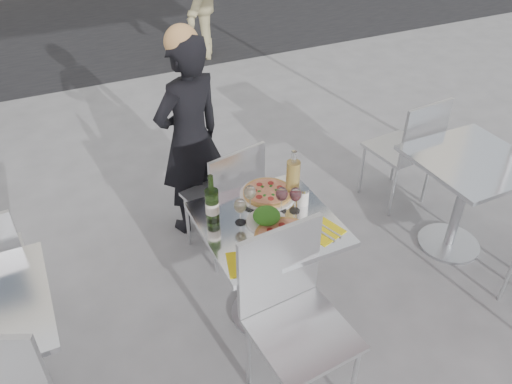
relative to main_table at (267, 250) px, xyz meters
name	(u,v)px	position (x,y,z in m)	size (l,w,h in m)	color
ground	(266,313)	(0.00, 0.00, -0.54)	(80.00, 80.00, 0.00)	slate
street_asphalt	(84,23)	(0.00, 6.50, -0.54)	(24.00, 5.00, 0.00)	black
main_table	(267,250)	(0.00, 0.00, 0.00)	(0.72, 0.72, 0.75)	#B7BABF
side_table_right	(466,185)	(1.50, 0.00, 0.00)	(0.72, 0.72, 0.75)	#B7BABF
chair_far	(228,194)	(0.01, 0.60, 0.00)	(0.50, 0.50, 0.91)	silver
chair_near	(292,307)	(-0.10, -0.47, 0.05)	(0.49, 0.50, 1.00)	silver
side_chair_rfar	(410,145)	(1.49, 0.57, 0.01)	(0.46, 0.47, 0.93)	silver
woman_diner	(190,139)	(-0.08, 1.04, 0.21)	(0.54, 0.36, 1.49)	black
pizza_near	(285,237)	(0.02, -0.17, 0.22)	(0.33, 0.33, 0.02)	tan
pizza_far	(268,193)	(0.11, 0.21, 0.23)	(0.33, 0.33, 0.03)	white
salad_plate	(267,217)	(-0.01, 0.00, 0.25)	(0.22, 0.22, 0.09)	white
wine_bottle	(212,204)	(-0.27, 0.14, 0.32)	(0.07, 0.08, 0.29)	#2D4A1B
carafe	(293,177)	(0.24, 0.17, 0.33)	(0.08, 0.08, 0.29)	#D4B55A
sugar_shaker	(303,196)	(0.25, 0.06, 0.26)	(0.06, 0.06, 0.11)	white
wineglass_white_a	(240,207)	(-0.14, 0.06, 0.32)	(0.07, 0.07, 0.16)	white
wineglass_white_b	(250,193)	(-0.04, 0.14, 0.32)	(0.07, 0.07, 0.16)	white
wineglass_red_a	(282,195)	(0.11, 0.05, 0.32)	(0.07, 0.07, 0.16)	white
wineglass_red_b	(296,195)	(0.18, 0.02, 0.32)	(0.07, 0.07, 0.16)	white
napkin_left	(246,263)	(-0.24, -0.25, 0.21)	(0.22, 0.22, 0.01)	yellow
napkin_right	(323,231)	(0.23, -0.20, 0.21)	(0.23, 0.23, 0.01)	yellow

